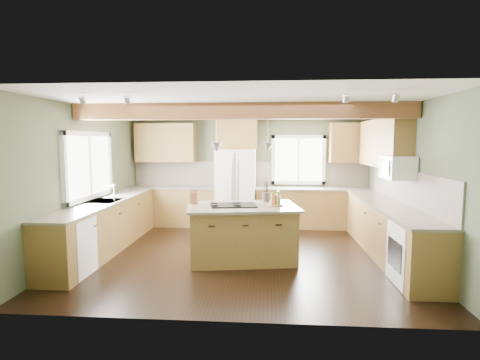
{
  "coord_description": "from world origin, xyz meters",
  "views": [
    {
      "loc": [
        0.43,
        -6.42,
        1.98
      ],
      "look_at": [
        -0.07,
        0.3,
        1.29
      ],
      "focal_mm": 28.0,
      "sensor_mm": 36.0,
      "label": 1
    }
  ],
  "objects": [
    {
      "name": "base_cab_back_left",
      "position": [
        -1.79,
        2.2,
        0.44
      ],
      "size": [
        2.02,
        0.6,
        0.88
      ],
      "primitive_type": "cube",
      "color": "brown",
      "rests_on": "floor"
    },
    {
      "name": "counter_right",
      "position": [
        2.5,
        0.05,
        0.9
      ],
      "size": [
        0.64,
        3.74,
        0.04
      ],
      "primitive_type": "cube",
      "color": "#474234",
      "rests_on": "base_cab_right"
    },
    {
      "name": "utensil_crock",
      "position": [
        0.4,
        0.14,
        1.0
      ],
      "size": [
        0.13,
        0.13,
        0.16
      ],
      "primitive_type": "cylinder",
      "rotation": [
        0.0,
        0.0,
        0.09
      ],
      "color": "#39332E",
      "rests_on": "island_top"
    },
    {
      "name": "base_cab_left",
      "position": [
        -2.5,
        0.05,
        0.44
      ],
      "size": [
        0.6,
        3.7,
        0.88
      ],
      "primitive_type": "cube",
      "color": "brown",
      "rests_on": "floor"
    },
    {
      "name": "island",
      "position": [
        0.01,
        -0.29,
        0.44
      ],
      "size": [
        1.83,
        1.29,
        0.88
      ],
      "primitive_type": "cube",
      "rotation": [
        0.0,
        0.0,
        0.16
      ],
      "color": "brown",
      "rests_on": "floor"
    },
    {
      "name": "wall_back",
      "position": [
        0.0,
        2.5,
        1.3
      ],
      "size": [
        5.6,
        0.0,
        5.6
      ],
      "primitive_type": "plane",
      "rotation": [
        1.57,
        0.0,
        0.0
      ],
      "color": "#4D573D",
      "rests_on": "ground"
    },
    {
      "name": "refrigerator",
      "position": [
        -0.3,
        2.12,
        0.9
      ],
      "size": [
        0.9,
        0.74,
        1.8
      ],
      "primitive_type": "cube",
      "color": "white",
      "rests_on": "floor"
    },
    {
      "name": "base_cab_back_right",
      "position": [
        1.49,
        2.2,
        0.44
      ],
      "size": [
        2.62,
        0.6,
        0.88
      ],
      "primitive_type": "cube",
      "color": "brown",
      "rests_on": "floor"
    },
    {
      "name": "bottle_tray",
      "position": [
        0.57,
        -0.27,
        1.04
      ],
      "size": [
        0.27,
        0.27,
        0.24
      ],
      "primitive_type": null,
      "rotation": [
        0.0,
        0.0,
        -0.07
      ],
      "color": "brown",
      "rests_on": "island_top"
    },
    {
      "name": "counter_back_left",
      "position": [
        -1.79,
        2.2,
        0.9
      ],
      "size": [
        2.06,
        0.64,
        0.04
      ],
      "primitive_type": "cube",
      "color": "#474234",
      "rests_on": "base_cab_back_left"
    },
    {
      "name": "soffit_trim",
      "position": [
        0.0,
        2.4,
        2.54
      ],
      "size": [
        5.55,
        0.2,
        0.1
      ],
      "primitive_type": "cube",
      "color": "brown",
      "rests_on": "ceiling"
    },
    {
      "name": "base_cab_right",
      "position": [
        2.5,
        0.05,
        0.44
      ],
      "size": [
        0.6,
        3.7,
        0.88
      ],
      "primitive_type": "cube",
      "color": "brown",
      "rests_on": "floor"
    },
    {
      "name": "counter_left",
      "position": [
        -2.5,
        0.05,
        0.9
      ],
      "size": [
        0.64,
        3.74,
        0.04
      ],
      "primitive_type": "cube",
      "color": "#474234",
      "rests_on": "base_cab_left"
    },
    {
      "name": "backsplash_back",
      "position": [
        0.0,
        2.48,
        1.21
      ],
      "size": [
        5.58,
        0.03,
        0.58
      ],
      "primitive_type": "cube",
      "color": "brown",
      "rests_on": "wall_back"
    },
    {
      "name": "microwave",
      "position": [
        2.58,
        -0.05,
        1.55
      ],
      "size": [
        0.4,
        0.7,
        0.38
      ],
      "primitive_type": "cube",
      "color": "white",
      "rests_on": "wall_right"
    },
    {
      "name": "ceiling_beam",
      "position": [
        0.0,
        -0.29,
        2.47
      ],
      "size": [
        5.55,
        0.26,
        0.26
      ],
      "primitive_type": "cube",
      "color": "brown",
      "rests_on": "ceiling"
    },
    {
      "name": "faucet",
      "position": [
        -2.32,
        0.05,
        1.05
      ],
      "size": [
        0.02,
        0.02,
        0.28
      ],
      "primitive_type": "cylinder",
      "color": "#B2B2B7",
      "rests_on": "sink"
    },
    {
      "name": "window_left",
      "position": [
        -2.78,
        0.05,
        1.55
      ],
      "size": [
        0.04,
        1.6,
        1.05
      ],
      "primitive_type": "cube",
      "color": "white",
      "rests_on": "wall_left"
    },
    {
      "name": "window_back",
      "position": [
        1.15,
        2.48,
        1.55
      ],
      "size": [
        1.1,
        0.04,
        1.0
      ],
      "primitive_type": "cube",
      "color": "white",
      "rests_on": "wall_back"
    },
    {
      "name": "floor",
      "position": [
        0.0,
        0.0,
        0.0
      ],
      "size": [
        5.6,
        5.6,
        0.0
      ],
      "primitive_type": "plane",
      "color": "black",
      "rests_on": "ground"
    },
    {
      "name": "counter_back_right",
      "position": [
        1.49,
        2.2,
        0.9
      ],
      "size": [
        2.66,
        0.64,
        0.04
      ],
      "primitive_type": "cube",
      "color": "#474234",
      "rests_on": "base_cab_back_right"
    },
    {
      "name": "island_top",
      "position": [
        0.01,
        -0.29,
        0.9
      ],
      "size": [
        1.96,
        1.42,
        0.04
      ],
      "primitive_type": "cube",
      "rotation": [
        0.0,
        0.0,
        0.16
      ],
      "color": "#474234",
      "rests_on": "island"
    },
    {
      "name": "wall_left",
      "position": [
        -2.8,
        0.0,
        1.3
      ],
      "size": [
        0.0,
        5.0,
        5.0
      ],
      "primitive_type": "plane",
      "rotation": [
        1.57,
        0.0,
        1.57
      ],
      "color": "#4D573D",
      "rests_on": "ground"
    },
    {
      "name": "wall_right",
      "position": [
        2.8,
        0.0,
        1.3
      ],
      "size": [
        0.0,
        5.0,
        5.0
      ],
      "primitive_type": "plane",
      "rotation": [
        1.57,
        0.0,
        -1.57
      ],
      "color": "#4D573D",
      "rests_on": "ground"
    },
    {
      "name": "upper_cab_over_fridge",
      "position": [
        -0.3,
        2.33,
        2.15
      ],
      "size": [
        0.96,
        0.35,
        0.7
      ],
      "primitive_type": "cube",
      "color": "brown",
      "rests_on": "wall_back"
    },
    {
      "name": "oven",
      "position": [
        2.49,
        -1.25,
        0.43
      ],
      "size": [
        0.6,
        0.72,
        0.84
      ],
      "primitive_type": "cube",
      "color": "white",
      "rests_on": "floor"
    },
    {
      "name": "sink",
      "position": [
        -2.5,
        0.05,
        0.91
      ],
      "size": [
        0.5,
        0.65,
        0.03
      ],
      "primitive_type": "cube",
      "color": "#262628",
      "rests_on": "counter_left"
    },
    {
      "name": "upper_cab_right",
      "position": [
        2.62,
        0.9,
        1.95
      ],
      "size": [
        0.35,
        2.2,
        0.9
      ],
      "primitive_type": "cube",
      "color": "brown",
      "rests_on": "wall_right"
    },
    {
      "name": "cooktop",
      "position": [
        -0.12,
        -0.32,
        0.93
      ],
      "size": [
        0.8,
        0.6,
        0.02
      ],
      "primitive_type": "cube",
      "rotation": [
        0.0,
        0.0,
        0.16
      ],
      "color": "black",
      "rests_on": "island_top"
    },
    {
      "name": "ceiling",
      "position": [
        0.0,
        0.0,
        2.6
      ],
      "size": [
        5.6,
        5.6,
        0.0
      ],
      "primitive_type": "plane",
      "rotation": [
        3.14,
        0.0,
        0.0
      ],
      "color": "silver",
      "rests_on": "wall_back"
    },
    {
      "name": "backsplash_right",
      "position": [
        2.78,
        0.05,
        1.21
      ],
      "size": [
        0.03,
        3.7,
        0.58
      ],
      "primitive_type": "cube",
      "color": "brown",
      "rests_on": "wall_right"
    },
    {
      "name": "pendant_right",
      "position": [
        0.43,
        -0.23,
        1.88
      ],
      "size": [
        0.18,
        0.18,
        0.16
      ],
      "primitive_type": "cone",
      "rotation": [
        3.14,
        0.0,
        0.0
      ],
      "color": "#B2B2B7",
      "rests_on": "ceiling"
    },
    {
      "name": "knife_block",
      "position": [
        -0.81,
        -0.21,
        1.02
      ],
      "size": [
        0.13,
        0.1,
        0.2
      ],
      "primitive_type": "cube",
      "rotation": [
        0.0,
        0.0,
        -0.12
      ],
      "color": "brown",
      "rests_on": "island_top"
    },
    {
      "name": "pendant_left",
      "position": [
        -0.4,
        -0.36,
        1.88
      ],
      "size": [
        0.18,
        0.18,
        0.16
      ],
      "primitive_type": "cone",
      "rotation": [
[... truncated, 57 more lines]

